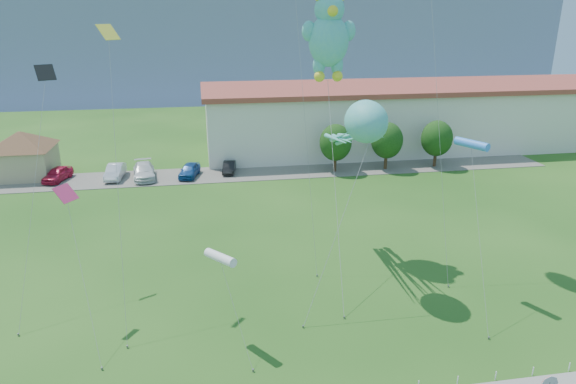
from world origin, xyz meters
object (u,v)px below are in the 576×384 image
(octopus_kite, at_px, (359,130))
(warehouse, at_px, (433,115))
(parked_car_black, at_px, (229,167))
(pavilion, at_px, (22,150))
(parked_car_blue, at_px, (189,170))
(teddy_bear_kite, at_px, (329,34))
(parked_car_white, at_px, (144,171))
(parked_car_red, at_px, (57,174))
(parked_car_silver, at_px, (115,172))

(octopus_kite, bearing_deg, warehouse, 58.12)
(parked_car_black, bearing_deg, pavilion, -178.39)
(parked_car_blue, xyz_separation_m, octopus_kite, (11.39, -24.16, 9.29))
(teddy_bear_kite, bearing_deg, pavilion, 141.97)
(parked_car_white, bearing_deg, parked_car_red, 169.34)
(warehouse, relative_size, parked_car_white, 11.26)
(parked_car_white, bearing_deg, pavilion, 160.06)
(parked_car_white, relative_size, teddy_bear_kite, 0.29)
(parked_car_silver, height_order, octopus_kite, octopus_kite)
(parked_car_white, relative_size, parked_car_black, 1.46)
(parked_car_red, distance_m, teddy_bear_kite, 34.82)
(parked_car_red, xyz_separation_m, teddy_bear_kite, (24.48, -19.80, 14.88))
(parked_car_black, distance_m, octopus_kite, 27.59)
(parked_car_silver, xyz_separation_m, octopus_kite, (19.33, -24.85, 9.26))
(parked_car_red, height_order, parked_car_blue, parked_car_red)
(pavilion, bearing_deg, warehouse, 6.84)
(pavilion, xyz_separation_m, octopus_kite, (29.20, -27.43, 7.05))
(parked_car_black, xyz_separation_m, teddy_bear_kite, (6.22, -19.76, 14.99))
(warehouse, xyz_separation_m, teddy_bear_kite, (-21.60, -28.21, 11.54))
(octopus_kite, bearing_deg, teddy_bear_kite, 98.75)
(parked_car_blue, height_order, octopus_kite, octopus_kite)
(pavilion, distance_m, parked_car_black, 22.44)
(parked_car_silver, relative_size, octopus_kite, 0.38)
(pavilion, relative_size, warehouse, 0.15)
(parked_car_red, relative_size, parked_car_black, 1.15)
(parked_car_white, distance_m, parked_car_blue, 4.87)
(octopus_kite, bearing_deg, parked_car_red, 135.30)
(parked_car_black, bearing_deg, parked_car_red, -172.20)
(warehouse, relative_size, parked_car_blue, 14.39)
(warehouse, distance_m, parked_car_blue, 33.67)
(parked_car_silver, height_order, teddy_bear_kite, teddy_bear_kite)
(warehouse, height_order, teddy_bear_kite, teddy_bear_kite)
(pavilion, distance_m, teddy_bear_kite, 38.21)
(warehouse, height_order, octopus_kite, octopus_kite)
(warehouse, bearing_deg, parked_car_red, -169.65)
(parked_car_blue, bearing_deg, parked_car_silver, -170.68)
(parked_car_red, bearing_deg, pavilion, 164.50)
(octopus_kite, bearing_deg, pavilion, 136.79)
(pavilion, distance_m, warehouse, 50.37)
(warehouse, bearing_deg, teddy_bear_kite, -127.44)
(parked_car_silver, xyz_separation_m, parked_car_blue, (7.93, -0.69, -0.03))
(pavilion, xyz_separation_m, parked_car_red, (3.92, -2.42, -2.24))
(parked_car_red, relative_size, parked_car_white, 0.79)
(parked_car_silver, bearing_deg, parked_car_red, -178.11)
(parked_car_white, bearing_deg, parked_car_blue, -9.72)
(octopus_kite, bearing_deg, parked_car_silver, 127.87)
(parked_car_red, bearing_deg, parked_car_black, 16.00)
(parked_car_silver, distance_m, parked_car_blue, 7.96)
(octopus_kite, bearing_deg, parked_car_white, 123.67)
(parked_car_red, height_order, parked_car_black, parked_car_red)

